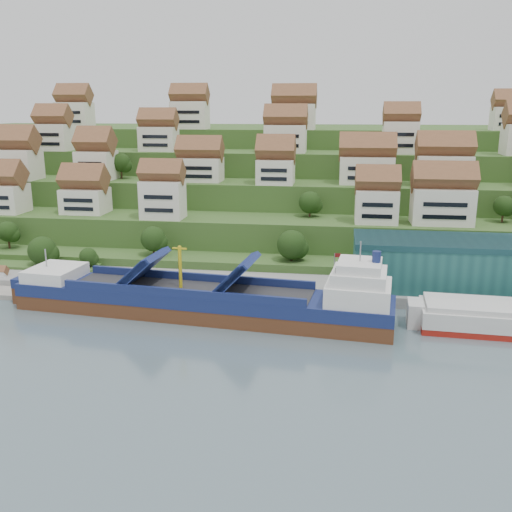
# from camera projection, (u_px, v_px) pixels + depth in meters

# --- Properties ---
(ground) EXTENTS (300.00, 300.00, 0.00)m
(ground) POSITION_uv_depth(u_px,v_px,m) (235.00, 316.00, 106.73)
(ground) COLOR slate
(ground) RESTS_ON ground
(quay) EXTENTS (180.00, 14.00, 2.20)m
(quay) POSITION_uv_depth(u_px,v_px,m) (343.00, 290.00, 118.04)
(quay) COLOR gray
(quay) RESTS_ON ground
(hillside) EXTENTS (260.00, 128.00, 31.00)m
(hillside) POSITION_uv_depth(u_px,v_px,m) (287.00, 186.00, 203.22)
(hillside) COLOR #2D4C1E
(hillside) RESTS_ON ground
(hillside_village) EXTENTS (156.58, 61.59, 28.71)m
(hillside_village) POSITION_uv_depth(u_px,v_px,m) (271.00, 159.00, 157.79)
(hillside_village) COLOR white
(hillside_village) RESTS_ON ground
(hillside_trees) EXTENTS (141.03, 62.40, 29.37)m
(hillside_trees) POSITION_uv_depth(u_px,v_px,m) (204.00, 208.00, 141.79)
(hillside_trees) COLOR #213F15
(hillside_trees) RESTS_ON ground
(warehouse) EXTENTS (60.00, 15.00, 10.00)m
(warehouse) POSITION_uv_depth(u_px,v_px,m) (506.00, 265.00, 113.96)
(warehouse) COLOR #205956
(warehouse) RESTS_ON quay
(flagpole) EXTENTS (1.28, 0.16, 8.00)m
(flagpole) POSITION_uv_depth(u_px,v_px,m) (335.00, 270.00, 112.05)
(flagpole) COLOR gray
(flagpole) RESTS_ON quay
(cargo_ship) EXTENTS (71.63, 18.13, 15.63)m
(cargo_ship) POSITION_uv_depth(u_px,v_px,m) (210.00, 301.00, 105.59)
(cargo_ship) COLOR #562F1A
(cargo_ship) RESTS_ON ground
(second_ship) EXTENTS (27.78, 11.61, 7.90)m
(second_ship) POSITION_uv_depth(u_px,v_px,m) (505.00, 318.00, 98.69)
(second_ship) COLOR maroon
(second_ship) RESTS_ON ground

